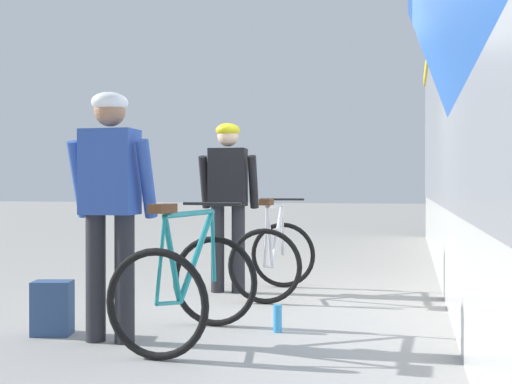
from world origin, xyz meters
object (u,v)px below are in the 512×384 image
bicycle_far_silver (274,256)px  backpack_on_platform (52,308)px  bicycle_near_teal (188,285)px  cyclist_far_in_dark (228,191)px  cyclist_near_in_blue (110,193)px  water_bottle_near_the_bikes (278,318)px  water_bottle_by_the_backpack (43,315)px

bicycle_far_silver → backpack_on_platform: bicycle_far_silver is taller
backpack_on_platform → bicycle_near_teal: bearing=-11.0°
cyclist_far_in_dark → bicycle_far_silver: 0.83m
cyclist_near_in_blue → bicycle_far_silver: bearing=71.8°
bicycle_near_teal → water_bottle_near_the_bikes: 0.77m
water_bottle_near_the_bikes → bicycle_near_teal: bearing=-141.8°
water_bottle_by_the_backpack → bicycle_far_silver: bearing=54.6°
cyclist_near_in_blue → backpack_on_platform: bearing=170.7°
cyclist_near_in_blue → water_bottle_near_the_bikes: (1.09, 0.57, -0.95)m
bicycle_near_teal → bicycle_far_silver: bearing=84.9°
bicycle_near_teal → water_bottle_by_the_backpack: bicycle_near_teal is taller
cyclist_near_in_blue → bicycle_far_silver: 2.38m
cyclist_near_in_blue → water_bottle_by_the_backpack: size_ratio=7.59×
water_bottle_near_the_bikes → backpack_on_platform: bearing=-162.9°
bicycle_near_teal → backpack_on_platform: size_ratio=2.77×
cyclist_near_in_blue → cyclist_far_in_dark: size_ratio=1.00×
water_bottle_near_the_bikes → bicycle_far_silver: bearing=103.1°
cyclist_far_in_dark → water_bottle_near_the_bikes: cyclist_far_in_dark is taller
water_bottle_near_the_bikes → cyclist_near_in_blue: bearing=-152.1°
water_bottle_by_the_backpack → cyclist_near_in_blue: bearing=-17.5°
backpack_on_platform → water_bottle_near_the_bikes: bearing=3.1°
cyclist_far_in_dark → backpack_on_platform: size_ratio=4.40×
cyclist_near_in_blue → water_bottle_by_the_backpack: cyclist_near_in_blue is taller
cyclist_far_in_dark → bicycle_far_silver: size_ratio=1.61×
bicycle_near_teal → water_bottle_near_the_bikes: (0.55, 0.44, -0.30)m
bicycle_near_teal → bicycle_far_silver: size_ratio=1.01×
backpack_on_platform → water_bottle_near_the_bikes: (1.60, 0.49, -0.10)m
bicycle_far_silver → backpack_on_platform: size_ratio=2.73×
backpack_on_platform → water_bottle_near_the_bikes: 1.67m
cyclist_near_in_blue → bicycle_near_teal: bearing=14.6°
water_bottle_near_the_bikes → cyclist_far_in_dark: bearing=118.0°
cyclist_near_in_blue → bicycle_near_teal: 0.85m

